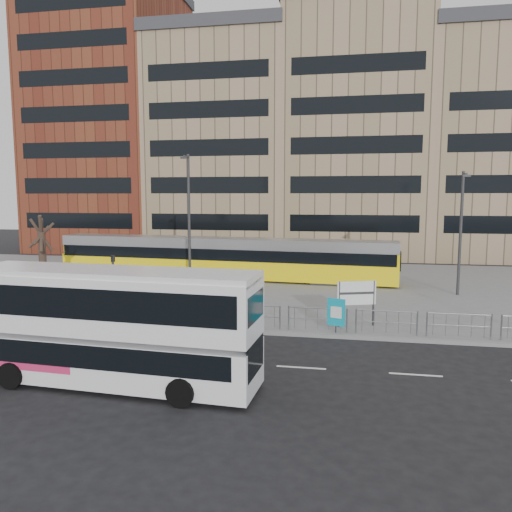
% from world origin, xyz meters
% --- Properties ---
extents(ground, '(120.00, 120.00, 0.00)m').
position_xyz_m(ground, '(0.00, 0.00, 0.00)').
color(ground, black).
rests_on(ground, ground).
extents(plaza, '(64.00, 24.00, 0.15)m').
position_xyz_m(plaza, '(0.00, 12.00, 0.07)').
color(plaza, slate).
rests_on(plaza, ground).
extents(kerb, '(64.00, 0.25, 0.17)m').
position_xyz_m(kerb, '(0.00, 0.05, 0.07)').
color(kerb, gray).
rests_on(kerb, ground).
extents(building_row, '(70.40, 18.40, 31.20)m').
position_xyz_m(building_row, '(1.55, 34.27, 12.91)').
color(building_row, brown).
rests_on(building_row, ground).
extents(pedestrian_barrier, '(32.07, 0.07, 1.10)m').
position_xyz_m(pedestrian_barrier, '(2.00, 0.50, 0.98)').
color(pedestrian_barrier, gray).
rests_on(pedestrian_barrier, plaza).
extents(road_markings, '(62.00, 0.12, 0.01)m').
position_xyz_m(road_markings, '(1.00, -4.00, 0.01)').
color(road_markings, white).
rests_on(road_markings, ground).
extents(double_decker_bus, '(9.75, 2.89, 3.85)m').
position_xyz_m(double_decker_bus, '(-3.92, -6.76, 2.08)').
color(double_decker_bus, white).
rests_on(double_decker_bus, ground).
extents(tram, '(25.36, 4.49, 2.98)m').
position_xyz_m(tram, '(-5.60, 13.74, 1.64)').
color(tram, yellow).
rests_on(tram, plaza).
extents(station_sign, '(1.78, 0.67, 2.13)m').
position_xyz_m(station_sign, '(4.01, 1.69, 1.62)').
color(station_sign, '#2D2D30').
rests_on(station_sign, plaza).
extents(ad_panel, '(0.80, 0.33, 1.54)m').
position_xyz_m(ad_panel, '(3.12, 0.40, 1.05)').
color(ad_panel, '#2D2D30').
rests_on(ad_panel, plaza).
extents(pedestrian, '(0.55, 0.68, 1.61)m').
position_xyz_m(pedestrian, '(-9.81, 7.62, 0.95)').
color(pedestrian, black).
rests_on(pedestrian, plaza).
extents(traffic_light_west, '(0.19, 0.22, 3.10)m').
position_xyz_m(traffic_light_west, '(-7.96, 1.44, 2.12)').
color(traffic_light_west, '#2D2D30').
rests_on(traffic_light_west, plaza).
extents(lamp_post_west, '(0.45, 1.04, 8.77)m').
position_xyz_m(lamp_post_west, '(-6.95, 10.52, 4.91)').
color(lamp_post_west, '#2D2D30').
rests_on(lamp_post_west, plaza).
extents(lamp_post_east, '(0.45, 1.04, 7.50)m').
position_xyz_m(lamp_post_east, '(10.25, 10.32, 4.27)').
color(lamp_post_east, '#2D2D30').
rests_on(lamp_post_east, plaza).
extents(bare_tree, '(3.77, 3.77, 6.77)m').
position_xyz_m(bare_tree, '(-14.09, 4.81, 5.18)').
color(bare_tree, '#2E2019').
rests_on(bare_tree, plaza).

